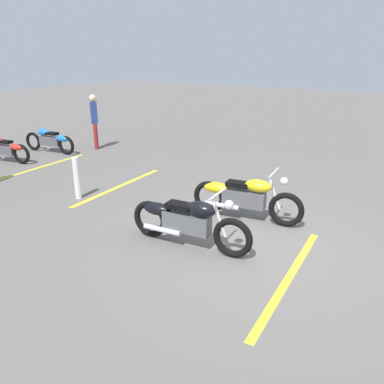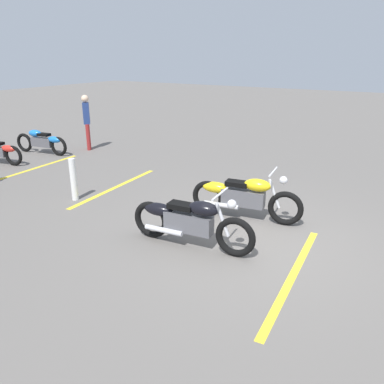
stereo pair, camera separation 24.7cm
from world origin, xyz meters
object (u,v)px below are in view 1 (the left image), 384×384
Objects in this scene: motorcycle_row_far_left at (50,140)px; bollard_post at (77,178)px; motorcycle_dark_foreground at (186,220)px; motorcycle_row_left at (4,149)px; bystander_secondary at (94,119)px; motorcycle_bright_foreground at (243,197)px.

bollard_post reaches higher than motorcycle_row_far_left.
motorcycle_dark_foreground is 7.67m from motorcycle_row_left.
motorcycle_bright_foreground is at bearing -64.63° from bystander_secondary.
motorcycle_row_far_left is at bearing -168.00° from bystander_secondary.
bollard_post is (3.30, -0.57, 0.01)m from motorcycle_dark_foreground.
bollard_post is (-4.23, 0.93, 0.07)m from motorcycle_row_left.
motorcycle_bright_foreground is 7.33m from bystander_secondary.
motorcycle_row_far_left is (7.64, -1.45, -0.05)m from motorcycle_bright_foreground.
motorcycle_row_far_left is 1.57m from bystander_secondary.
bystander_secondary is (-0.83, -1.20, 0.59)m from motorcycle_row_far_left.
motorcycle_row_far_left is 4.73m from bollard_post.
motorcycle_row_left is at bearing 74.84° from motorcycle_row_far_left.
bystander_secondary is (6.52, -4.20, 0.54)m from motorcycle_dark_foreground.
bollard_post is (-3.22, 3.64, -0.54)m from bystander_secondary.
motorcycle_bright_foreground reaches higher than bollard_post.
motorcycle_row_left is (0.18, 1.51, -0.01)m from motorcycle_row_far_left.
bollard_post is at bearing 140.63° from motorcycle_row_far_left.
motorcycle_bright_foreground is at bearing 74.21° from motorcycle_dark_foreground.
motorcycle_dark_foreground is (0.29, 1.55, 0.00)m from motorcycle_bright_foreground.
motorcycle_row_left is at bearing -12.37° from bollard_post.
motorcycle_dark_foreground is at bearing 149.44° from motorcycle_row_far_left.
bystander_secondary is at bearing -48.48° from bollard_post.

